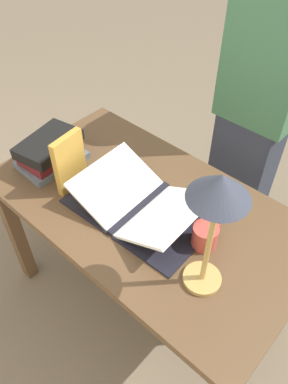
{
  "coord_description": "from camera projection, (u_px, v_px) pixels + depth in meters",
  "views": [
    {
      "loc": [
        -0.66,
        0.74,
        1.79
      ],
      "look_at": [
        -0.0,
        0.01,
        0.81
      ],
      "focal_mm": 35.0,
      "sensor_mm": 36.0,
      "label": 1
    }
  ],
  "objects": [
    {
      "name": "ground_plane",
      "position": [
        146.0,
        299.0,
        1.97
      ],
      "size": [
        12.0,
        12.0,
        0.0
      ],
      "primitive_type": "plane",
      "color": "#70604C"
    },
    {
      "name": "reading_desk",
      "position": [
        146.0,
        222.0,
        1.53
      ],
      "size": [
        1.27,
        0.72,
        0.73
      ],
      "color": "brown",
      "rests_on": "ground_plane"
    },
    {
      "name": "open_book",
      "position": [
        140.0,
        204.0,
        1.41
      ],
      "size": [
        0.55,
        0.37,
        0.12
      ],
      "rotation": [
        0.0,
        0.0,
        0.04
      ],
      "color": "black",
      "rests_on": "reading_desk"
    },
    {
      "name": "book_stack_tall",
      "position": [
        50.0,
        152.0,
        1.59
      ],
      "size": [
        0.21,
        0.29,
        0.13
      ],
      "color": "slate",
      "rests_on": "reading_desk"
    },
    {
      "name": "book_standing_upright",
      "position": [
        70.0,
        163.0,
        1.45
      ],
      "size": [
        0.04,
        0.15,
        0.24
      ],
      "rotation": [
        0.0,
        0.0,
        0.12
      ],
      "color": "#BC8933",
      "rests_on": "reading_desk"
    },
    {
      "name": "reading_lamp",
      "position": [
        218.0,
        201.0,
        0.95
      ],
      "size": [
        0.17,
        0.17,
        0.46
      ],
      "color": "tan",
      "rests_on": "reading_desk"
    },
    {
      "name": "coffee_mug",
      "position": [
        205.0,
        236.0,
        1.29
      ],
      "size": [
        0.09,
        0.12,
        0.09
      ],
      "rotation": [
        0.0,
        0.0,
        4.53
      ],
      "color": "#B74238",
      "rests_on": "reading_desk"
    },
    {
      "name": "person_reader",
      "position": [
        255.0,
        114.0,
        1.78
      ],
      "size": [
        0.36,
        0.22,
        1.62
      ],
      "rotation": [
        0.0,
        0.0,
        3.14
      ],
      "color": "#2D3342",
      "rests_on": "ground_plane"
    }
  ]
}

